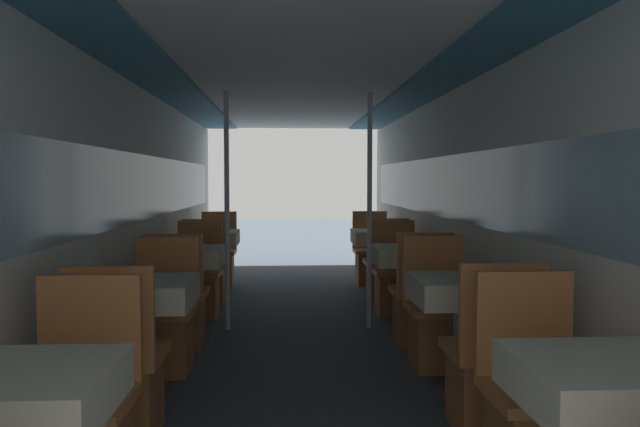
% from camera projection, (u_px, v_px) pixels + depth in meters
% --- Properties ---
extents(wall_left, '(0.05, 10.21, 2.17)m').
position_uv_depth(wall_left, '(125.00, 213.00, 4.95)').
color(wall_left, silver).
rests_on(wall_left, ground_plane).
extents(wall_right, '(0.05, 10.21, 2.17)m').
position_uv_depth(wall_right, '(470.00, 212.00, 5.10)').
color(wall_right, silver).
rests_on(wall_right, ground_plane).
extents(ceiling_panel, '(2.78, 10.21, 0.07)m').
position_uv_depth(ceiling_panel, '(300.00, 75.00, 4.96)').
color(ceiling_panel, white).
rests_on(ceiling_panel, wall_left).
extents(dining_table_left_0, '(0.61, 0.61, 0.76)m').
position_uv_depth(dining_table_left_0, '(18.00, 404.00, 2.06)').
color(dining_table_left_0, '#4C4C51').
rests_on(dining_table_left_0, ground_plane).
extents(dining_table_left_1, '(0.61, 0.61, 0.76)m').
position_uv_depth(dining_table_left_1, '(143.00, 299.00, 3.88)').
color(dining_table_left_1, '#4C4C51').
rests_on(dining_table_left_1, ground_plane).
extents(chair_left_near_1, '(0.46, 0.46, 0.95)m').
position_uv_depth(chair_left_near_1, '(119.00, 385.00, 3.31)').
color(chair_left_near_1, '#9C5B31').
rests_on(chair_left_near_1, ground_plane).
extents(chair_left_far_1, '(0.46, 0.46, 0.95)m').
position_uv_depth(chair_left_far_1, '(163.00, 331.00, 4.48)').
color(chair_left_far_1, '#9C5B31').
rests_on(chair_left_far_1, ground_plane).
extents(dining_table_left_2, '(0.61, 0.61, 0.76)m').
position_uv_depth(dining_table_left_2, '(189.00, 261.00, 5.69)').
color(dining_table_left_2, '#4C4C51').
rests_on(dining_table_left_2, ground_plane).
extents(chair_left_near_2, '(0.46, 0.46, 0.95)m').
position_uv_depth(chair_left_near_2, '(178.00, 312.00, 5.13)').
color(chair_left_near_2, '#9C5B31').
rests_on(chair_left_near_2, ground_plane).
extents(chair_left_far_2, '(0.46, 0.46, 0.95)m').
position_uv_depth(chair_left_far_2, '(198.00, 287.00, 6.29)').
color(chair_left_far_2, '#9C5B31').
rests_on(chair_left_far_2, ground_plane).
extents(support_pole_left_2, '(0.05, 0.05, 2.17)m').
position_uv_depth(support_pole_left_2, '(227.00, 212.00, 5.68)').
color(support_pole_left_2, silver).
rests_on(support_pole_left_2, ground_plane).
extents(dining_table_left_3, '(0.61, 0.61, 0.76)m').
position_uv_depth(dining_table_left_3, '(212.00, 241.00, 7.50)').
color(dining_table_left_3, '#4C4C51').
rests_on(dining_table_left_3, ground_plane).
extents(chair_left_near_3, '(0.46, 0.46, 0.95)m').
position_uv_depth(chair_left_near_3, '(207.00, 277.00, 6.94)').
color(chair_left_near_3, '#9C5B31').
rests_on(chair_left_near_3, ground_plane).
extents(chair_left_far_3, '(0.46, 0.46, 0.95)m').
position_uv_depth(chair_left_far_3, '(218.00, 263.00, 8.10)').
color(chair_left_far_3, '#9C5B31').
rests_on(chair_left_far_3, ground_plane).
extents(dining_table_right_0, '(0.61, 0.61, 0.76)m').
position_uv_depth(dining_table_right_0, '(607.00, 393.00, 2.17)').
color(dining_table_right_0, '#4C4C51').
rests_on(dining_table_right_0, ground_plane).
extents(chair_right_far_0, '(0.46, 0.46, 0.95)m').
position_uv_depth(chair_right_far_0, '(538.00, 425.00, 2.77)').
color(chair_right_far_0, '#9C5B31').
rests_on(chair_right_far_0, ground_plane).
extents(dining_table_right_1, '(0.61, 0.61, 0.76)m').
position_uv_depth(dining_table_right_1, '(461.00, 296.00, 3.98)').
color(dining_table_right_1, '#4C4C51').
rests_on(dining_table_right_1, ground_plane).
extents(chair_right_near_1, '(0.46, 0.46, 0.95)m').
position_uv_depth(chair_right_near_1, '(490.00, 378.00, 3.42)').
color(chair_right_near_1, '#9C5B31').
rests_on(chair_right_near_1, ground_plane).
extents(chair_right_far_1, '(0.46, 0.46, 0.95)m').
position_uv_depth(chair_right_far_1, '(439.00, 328.00, 4.59)').
color(chair_right_far_1, '#9C5B31').
rests_on(chair_right_far_1, ground_plane).
extents(dining_table_right_2, '(0.61, 0.61, 0.76)m').
position_uv_depth(dining_table_right_2, '(407.00, 259.00, 5.80)').
color(dining_table_right_2, '#4C4C51').
rests_on(dining_table_right_2, ground_plane).
extents(chair_right_near_2, '(0.46, 0.46, 0.95)m').
position_uv_depth(chair_right_near_2, '(420.00, 309.00, 5.23)').
color(chair_right_near_2, '#9C5B31').
rests_on(chair_right_near_2, ground_plane).
extents(chair_right_far_2, '(0.46, 0.46, 0.95)m').
position_uv_depth(chair_right_far_2, '(395.00, 286.00, 6.40)').
color(chair_right_far_2, '#9C5B31').
rests_on(chair_right_far_2, ground_plane).
extents(support_pole_right_2, '(0.05, 0.05, 2.17)m').
position_uv_depth(support_pole_right_2, '(369.00, 211.00, 5.75)').
color(support_pole_right_2, silver).
rests_on(support_pole_right_2, ground_plane).
extents(dining_table_right_3, '(0.61, 0.61, 0.76)m').
position_uv_depth(dining_table_right_3, '(378.00, 240.00, 7.61)').
color(dining_table_right_3, '#4C4C51').
rests_on(dining_table_right_3, ground_plane).
extents(chair_right_near_3, '(0.46, 0.46, 0.95)m').
position_uv_depth(chair_right_near_3, '(385.00, 276.00, 7.05)').
color(chair_right_near_3, '#9C5B31').
rests_on(chair_right_near_3, ground_plane).
extents(chair_right_far_3, '(0.46, 0.46, 0.95)m').
position_uv_depth(chair_right_far_3, '(371.00, 262.00, 8.21)').
color(chair_right_far_3, '#9C5B31').
rests_on(chair_right_far_3, ground_plane).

